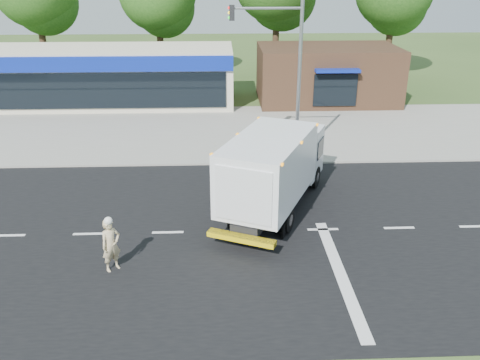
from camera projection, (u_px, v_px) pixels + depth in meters
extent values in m
plane|color=#385123|center=(246.00, 231.00, 19.59)|extent=(120.00, 120.00, 0.00)
cube|color=black|center=(246.00, 231.00, 19.59)|extent=(60.00, 14.00, 0.02)
cube|color=gray|center=(238.00, 156.00, 27.10)|extent=(60.00, 2.40, 0.12)
cube|color=gray|center=(235.00, 125.00, 32.45)|extent=(60.00, 9.00, 0.02)
cube|color=silver|center=(9.00, 235.00, 19.25)|extent=(1.20, 0.15, 0.01)
cube|color=silver|center=(89.00, 234.00, 19.36)|extent=(1.20, 0.15, 0.01)
cube|color=silver|center=(168.00, 232.00, 19.47)|extent=(1.20, 0.15, 0.01)
cube|color=silver|center=(246.00, 231.00, 19.58)|extent=(1.20, 0.15, 0.01)
cube|color=silver|center=(323.00, 229.00, 19.69)|extent=(1.20, 0.15, 0.01)
cube|color=silver|center=(399.00, 228.00, 19.80)|extent=(1.20, 0.15, 0.01)
cube|color=silver|center=(475.00, 226.00, 19.91)|extent=(1.20, 0.15, 0.01)
cube|color=silver|center=(340.00, 273.00, 16.93)|extent=(0.40, 7.00, 0.01)
cube|color=black|center=(267.00, 202.00, 20.28)|extent=(3.09, 5.22, 0.37)
cube|color=silver|center=(294.00, 151.00, 23.12)|extent=(2.92, 2.84, 2.21)
cube|color=black|center=(300.00, 141.00, 23.89)|extent=(1.89, 0.96, 0.95)
cube|color=white|center=(268.00, 168.00, 19.71)|extent=(4.44, 5.82, 2.47)
cube|color=silver|center=(243.00, 196.00, 17.47)|extent=(1.94, 0.91, 2.00)
cube|color=yellow|center=(241.00, 238.00, 17.92)|extent=(2.45, 1.36, 0.19)
cube|color=orange|center=(269.00, 138.00, 19.23)|extent=(4.39, 5.65, 0.08)
cylinder|color=black|center=(273.00, 171.00, 23.94)|extent=(0.70, 1.05, 1.01)
cylinder|color=black|center=(314.00, 177.00, 23.26)|extent=(0.70, 1.05, 1.01)
cylinder|color=black|center=(236.00, 211.00, 20.10)|extent=(0.70, 1.05, 1.01)
cylinder|color=black|center=(287.00, 220.00, 19.39)|extent=(0.70, 1.05, 1.01)
imported|color=#CCB488|center=(111.00, 245.00, 16.79)|extent=(0.81, 0.78, 1.87)
sphere|color=white|center=(108.00, 221.00, 16.44)|extent=(0.28, 0.28, 0.28)
cube|color=beige|center=(108.00, 76.00, 36.85)|extent=(18.00, 6.00, 4.00)
cube|color=#0B2292|center=(97.00, 64.00, 33.49)|extent=(18.00, 0.30, 1.00)
cube|color=black|center=(100.00, 91.00, 34.20)|extent=(17.00, 0.12, 2.40)
cube|color=#382316|center=(327.00, 74.00, 37.43)|extent=(10.00, 6.00, 4.00)
cube|color=#0B2292|center=(337.00, 70.00, 34.23)|extent=(3.00, 1.20, 0.20)
cube|color=black|center=(335.00, 90.00, 34.83)|extent=(3.00, 0.12, 2.20)
cylinder|color=gray|center=(299.00, 85.00, 25.11)|extent=(0.18, 0.18, 8.00)
cylinder|color=gray|center=(266.00, 8.00, 23.63)|extent=(3.40, 0.12, 0.12)
cube|color=black|center=(232.00, 13.00, 23.65)|extent=(0.25, 0.25, 0.70)
cylinder|color=#332114|center=(42.00, 38.00, 43.28)|extent=(0.56, 0.56, 7.35)
sphere|color=#1E4D16|center=(45.00, 2.00, 42.65)|extent=(5.46, 5.46, 5.46)
cylinder|color=#332114|center=(160.00, 40.00, 43.75)|extent=(0.56, 0.56, 6.86)
sphere|color=#1E4D16|center=(165.00, 7.00, 43.18)|extent=(5.10, 5.10, 5.10)
cylinder|color=#332114|center=(276.00, 34.00, 43.92)|extent=(0.56, 0.56, 7.84)
cylinder|color=#332114|center=(389.00, 38.00, 44.45)|extent=(0.56, 0.56, 7.00)
sphere|color=#1E4D16|center=(397.00, 5.00, 43.87)|extent=(5.20, 5.20, 5.20)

